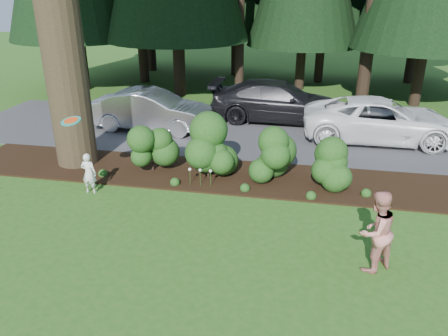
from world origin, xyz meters
name	(u,v)px	position (x,y,z in m)	size (l,w,h in m)	color
ground	(188,231)	(0.00, 0.00, 0.00)	(80.00, 80.00, 0.00)	#265618
mulch_bed	(217,175)	(0.00, 3.25, 0.03)	(16.00, 2.50, 0.05)	black
driveway	(239,132)	(0.00, 7.50, 0.01)	(22.00, 6.00, 0.03)	#38383A
shrub_row	(242,154)	(0.77, 3.14, 0.81)	(6.53, 1.60, 1.61)	#1E4515
lily_cluster	(200,171)	(-0.30, 2.40, 0.50)	(0.69, 0.09, 0.57)	#1E4515
car_silver_wagon	(152,110)	(-3.40, 7.13, 0.81)	(1.65, 4.72, 1.56)	#BBBBC0
car_white_suv	(381,120)	(5.18, 7.49, 0.80)	(2.55, 5.53, 1.54)	white
car_dark_suv	(278,101)	(1.33, 9.32, 0.84)	(2.28, 5.61, 1.63)	black
child	(89,173)	(-3.20, 1.48, 0.58)	(0.42, 0.28, 1.16)	white
adult	(376,232)	(4.02, -0.68, 0.86)	(0.84, 0.65, 1.72)	red
frisbee	(71,121)	(-3.39, 1.29, 2.11)	(0.53, 0.51, 0.16)	teal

